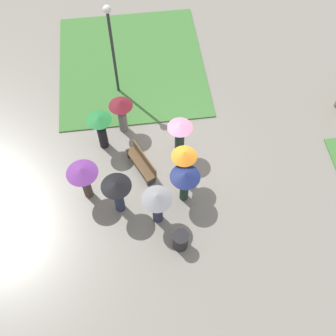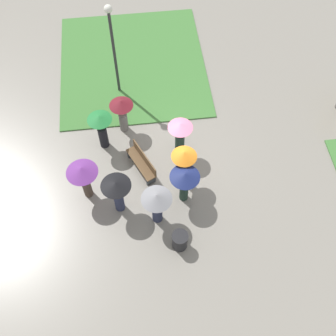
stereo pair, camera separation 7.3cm
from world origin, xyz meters
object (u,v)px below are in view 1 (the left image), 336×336
object	(u,v)px
crowd_person_green	(101,127)
crowd_person_orange	(184,160)
crowd_person_navy	(185,180)
crowd_person_black	(117,191)
crowd_person_grey	(157,202)
park_bench	(142,162)
lamp_post	(111,41)
trash_bin	(180,240)
crowd_person_maroon	(121,110)
crowd_person_purple	(83,175)
crowd_person_pink	(180,134)

from	to	relation	value
crowd_person_green	crowd_person_orange	bearing A→B (deg)	-159.94
crowd_person_navy	crowd_person_black	bearing A→B (deg)	-7.96
crowd_person_grey	crowd_person_green	world-z (taller)	crowd_person_green
park_bench	crowd_person_orange	size ratio (longest dim) A/B	0.89
park_bench	lamp_post	distance (m)	4.98
trash_bin	crowd_person_black	bearing A→B (deg)	-131.10
crowd_person_grey	crowd_person_maroon	distance (m)	4.47
trash_bin	crowd_person_orange	bearing A→B (deg)	169.70
trash_bin	crowd_person_black	distance (m)	2.83
trash_bin	crowd_person_purple	distance (m)	4.19
crowd_person_green	crowd_person_maroon	distance (m)	1.14
lamp_post	crowd_person_green	world-z (taller)	lamp_post
crowd_person_grey	park_bench	bearing A→B (deg)	2.27
crowd_person_orange	crowd_person_pink	bearing A→B (deg)	59.54
crowd_person_maroon	crowd_person_navy	bearing A→B (deg)	49.74
crowd_person_orange	lamp_post	bearing A→B (deg)	85.22
crowd_person_navy	crowd_person_purple	distance (m)	3.66
crowd_person_grey	crowd_person_pink	xyz separation A→B (m)	(-2.90, 1.21, -0.10)
crowd_person_grey	crowd_person_navy	bearing A→B (deg)	-61.16
trash_bin	crowd_person_purple	bearing A→B (deg)	-128.00
crowd_person_purple	crowd_person_black	bearing A→B (deg)	-63.70
lamp_post	crowd_person_maroon	size ratio (longest dim) A/B	2.54
crowd_person_orange	crowd_person_green	xyz separation A→B (m)	(-2.08, -2.99, -0.23)
crowd_person_navy	crowd_person_grey	bearing A→B (deg)	23.92
crowd_person_navy	crowd_person_black	size ratio (longest dim) A/B	0.94
trash_bin	lamp_post	bearing A→B (deg)	-167.40
crowd_person_navy	crowd_person_orange	bearing A→B (deg)	-107.04
crowd_person_purple	crowd_person_green	xyz separation A→B (m)	(-2.27, 0.70, -0.21)
trash_bin	crowd_person_purple	size ratio (longest dim) A/B	0.44
crowd_person_purple	crowd_person_pink	size ratio (longest dim) A/B	1.01
crowd_person_orange	crowd_person_black	bearing A→B (deg)	171.40
crowd_person_grey	crowd_person_purple	size ratio (longest dim) A/B	0.98
crowd_person_pink	crowd_person_maroon	world-z (taller)	crowd_person_pink
crowd_person_purple	crowd_person_maroon	size ratio (longest dim) A/B	1.05
crowd_person_orange	crowd_person_purple	size ratio (longest dim) A/B	1.05
park_bench	crowd_person_navy	size ratio (longest dim) A/B	1.00
crowd_person_grey	trash_bin	bearing A→B (deg)	-155.86
park_bench	crowd_person_maroon	bearing A→B (deg)	171.45
crowd_person_grey	crowd_person_orange	distance (m)	1.93
park_bench	crowd_person_maroon	xyz separation A→B (m)	(-2.08, -0.61, 0.79)
crowd_person_navy	crowd_person_green	size ratio (longest dim) A/B	0.93
lamp_post	crowd_person_pink	xyz separation A→B (m)	(3.67, 2.26, -1.67)
crowd_person_orange	crowd_person_purple	distance (m)	3.69
crowd_person_pink	crowd_person_maroon	xyz separation A→B (m)	(-1.47, -2.17, 0.03)
crowd_person_grey	crowd_person_navy	size ratio (longest dim) A/B	1.05
trash_bin	crowd_person_pink	bearing A→B (deg)	172.48
crowd_person_green	trash_bin	bearing A→B (deg)	172.61
crowd_person_maroon	crowd_person_pink	bearing A→B (deg)	75.99
crowd_person_orange	crowd_person_navy	bearing A→B (deg)	-124.21
crowd_person_orange	crowd_person_maroon	bearing A→B (deg)	98.43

